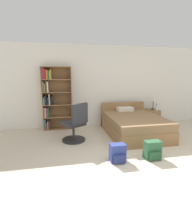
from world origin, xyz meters
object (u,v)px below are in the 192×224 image
nightstand (152,117)px  water_bottle (156,107)px  backpack_green (153,150)px  bookshelf (53,97)px  bed (133,124)px  backpack_blue (118,153)px  table_lamp (153,99)px  office_chair (75,125)px

nightstand → water_bottle: water_bottle is taller
backpack_green → water_bottle: bearing=58.9°
bookshelf → backpack_green: (2.02, -2.44, -0.82)m
bed → backpack_blue: size_ratio=5.60×
bed → backpack_blue: bed is taller
table_lamp → water_bottle: bearing=-67.3°
bed → bookshelf: bearing=157.6°
bookshelf → backpack_green: size_ratio=5.15×
bookshelf → backpack_green: bearing=-50.4°
bed → office_chair: office_chair is taller
office_chair → nightstand: (2.70, 1.07, -0.18)m
table_lamp → water_bottle: 0.29m
bed → office_chair: (-1.68, -0.28, 0.16)m
bed → table_lamp: table_lamp is taller
office_chair → backpack_blue: size_ratio=2.86×
bookshelf → nightstand: size_ratio=3.70×
table_lamp → backpack_blue: table_lamp is taller
bookshelf → bed: size_ratio=0.96×
bookshelf → water_bottle: size_ratio=8.76×
table_lamp → office_chair: bearing=-158.4°
bookshelf → water_bottle: (3.34, -0.25, -0.38)m
table_lamp → backpack_blue: size_ratio=1.30×
bed → backpack_green: 1.54m
bed → backpack_green: (-0.22, -1.52, -0.10)m
nightstand → table_lamp: 0.61m
nightstand → backpack_blue: size_ratio=1.46×
bed → table_lamp: bearing=37.4°
water_bottle → bookshelf: bearing=175.7°
office_chair → backpack_green: 1.93m
bookshelf → office_chair: bearing=-64.9°
office_chair → table_lamp: 2.96m
bed → nightstand: 1.29m
backpack_green → backpack_blue: bearing=178.1°
nightstand → table_lamp: (0.03, 0.01, 0.61)m
bookshelf → table_lamp: bearing=-2.1°
bookshelf → backpack_blue: size_ratio=5.41×
bed → water_bottle: bed is taller
table_lamp → water_bottle: (0.05, -0.13, -0.25)m
water_bottle → backpack_blue: 3.02m
table_lamp → backpack_blue: (-2.00, -2.30, -0.70)m
water_bottle → backpack_green: 2.60m
backpack_green → table_lamp: bearing=61.4°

